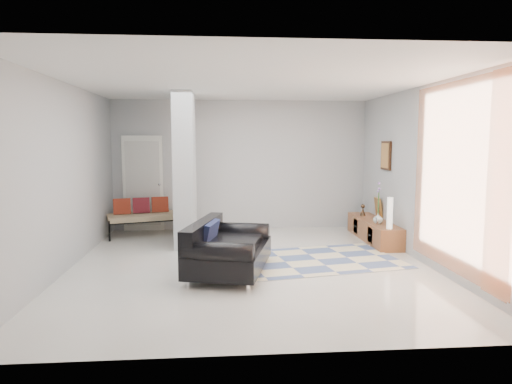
{
  "coord_description": "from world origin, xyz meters",
  "views": [
    {
      "loc": [
        -0.47,
        -6.94,
        1.94
      ],
      "look_at": [
        0.14,
        0.6,
        1.08
      ],
      "focal_mm": 32.0,
      "sensor_mm": 36.0,
      "label": 1
    }
  ],
  "objects": [
    {
      "name": "floor",
      "position": [
        0.0,
        0.0,
        0.0
      ],
      "size": [
        6.0,
        6.0,
        0.0
      ],
      "primitive_type": "plane",
      "color": "beige",
      "rests_on": "ground"
    },
    {
      "name": "ceiling",
      "position": [
        0.0,
        0.0,
        2.8
      ],
      "size": [
        6.0,
        6.0,
        0.0
      ],
      "primitive_type": "plane",
      "rotation": [
        3.14,
        0.0,
        0.0
      ],
      "color": "white",
      "rests_on": "wall_back"
    },
    {
      "name": "wall_back",
      "position": [
        0.0,
        3.0,
        1.4
      ],
      "size": [
        6.0,
        0.0,
        6.0
      ],
      "primitive_type": "plane",
      "rotation": [
        1.57,
        0.0,
        0.0
      ],
      "color": "#ACAFB1",
      "rests_on": "ground"
    },
    {
      "name": "wall_front",
      "position": [
        0.0,
        -3.0,
        1.4
      ],
      "size": [
        6.0,
        0.0,
        6.0
      ],
      "primitive_type": "plane",
      "rotation": [
        -1.57,
        0.0,
        0.0
      ],
      "color": "#ACAFB1",
      "rests_on": "ground"
    },
    {
      "name": "wall_left",
      "position": [
        -2.75,
        0.0,
        1.4
      ],
      "size": [
        0.0,
        6.0,
        6.0
      ],
      "primitive_type": "plane",
      "rotation": [
        1.57,
        0.0,
        1.57
      ],
      "color": "#ACAFB1",
      "rests_on": "ground"
    },
    {
      "name": "wall_right",
      "position": [
        2.75,
        0.0,
        1.4
      ],
      "size": [
        0.0,
        6.0,
        6.0
      ],
      "primitive_type": "plane",
      "rotation": [
        1.57,
        0.0,
        -1.57
      ],
      "color": "#ACAFB1",
      "rests_on": "ground"
    },
    {
      "name": "partition_column",
      "position": [
        -1.1,
        1.6,
        1.4
      ],
      "size": [
        0.35,
        1.2,
        2.8
      ],
      "primitive_type": "cube",
      "color": "#ADB2B5",
      "rests_on": "floor"
    },
    {
      "name": "hallway_door",
      "position": [
        -2.1,
        2.96,
        1.02
      ],
      "size": [
        0.85,
        0.06,
        2.04
      ],
      "primitive_type": "cube",
      "color": "white",
      "rests_on": "floor"
    },
    {
      "name": "curtain",
      "position": [
        2.67,
        -1.15,
        1.45
      ],
      "size": [
        0.0,
        2.55,
        2.55
      ],
      "primitive_type": "plane",
      "rotation": [
        1.57,
        0.0,
        1.57
      ],
      "color": "orange",
      "rests_on": "wall_right"
    },
    {
      "name": "wall_art",
      "position": [
        2.72,
        1.57,
        1.65
      ],
      "size": [
        0.04,
        0.45,
        0.55
      ],
      "primitive_type": "cube",
      "color": "#351C0E",
      "rests_on": "wall_right"
    },
    {
      "name": "media_console",
      "position": [
        2.52,
        1.58,
        0.2
      ],
      "size": [
        0.45,
        2.03,
        0.8
      ],
      "color": "brown",
      "rests_on": "floor"
    },
    {
      "name": "loveseat",
      "position": [
        -0.39,
        -0.38,
        0.35
      ],
      "size": [
        1.38,
        1.89,
        0.76
      ],
      "rotation": [
        0.0,
        0.0,
        -0.24
      ],
      "color": "silver",
      "rests_on": "floor"
    },
    {
      "name": "daybed",
      "position": [
        -1.93,
        2.47,
        0.42
      ],
      "size": [
        1.79,
        1.14,
        0.77
      ],
      "rotation": [
        0.0,
        0.0,
        0.29
      ],
      "color": "black",
      "rests_on": "floor"
    },
    {
      "name": "area_rug",
      "position": [
        1.1,
        0.2,
        0.01
      ],
      "size": [
        2.88,
        2.18,
        0.01
      ],
      "primitive_type": "cube",
      "rotation": [
        0.0,
        0.0,
        0.18
      ],
      "color": "beige",
      "rests_on": "floor"
    },
    {
      "name": "cylinder_lamp",
      "position": [
        2.5,
        0.71,
        0.68
      ],
      "size": [
        0.1,
        0.1,
        0.55
      ],
      "primitive_type": "cylinder",
      "color": "silver",
      "rests_on": "media_console"
    },
    {
      "name": "bronze_figurine",
      "position": [
        2.47,
        2.11,
        0.52
      ],
      "size": [
        0.13,
        0.13,
        0.23
      ],
      "primitive_type": null,
      "rotation": [
        0.0,
        0.0,
        -0.1
      ],
      "color": "#332416",
      "rests_on": "media_console"
    },
    {
      "name": "vase",
      "position": [
        2.47,
        1.21,
        0.5
      ],
      "size": [
        0.19,
        0.19,
        0.19
      ],
      "primitive_type": "imported",
      "rotation": [
        0.0,
        0.0,
        -0.04
      ],
      "color": "white",
      "rests_on": "media_console"
    }
  ]
}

